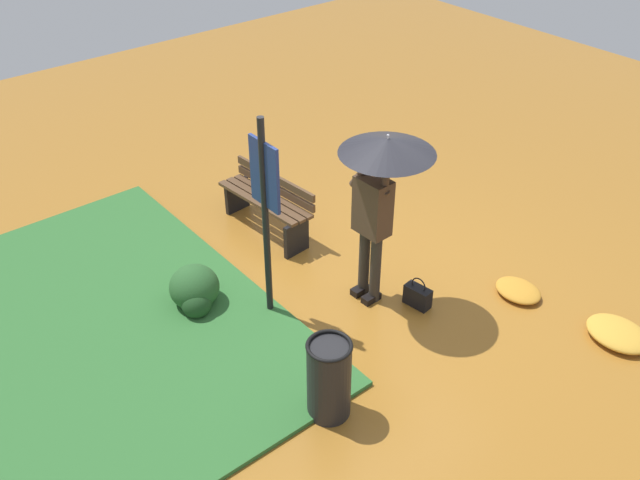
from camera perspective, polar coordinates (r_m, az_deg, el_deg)
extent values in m
plane|color=#9E6623|center=(8.02, 4.54, -3.97)|extent=(18.00, 18.00, 0.00)
cube|color=#2D662D|center=(7.73, -19.53, -7.76)|extent=(4.80, 4.00, 0.05)
cylinder|color=#2D2823|center=(7.71, 3.61, -1.70)|extent=(0.12, 0.12, 0.86)
cylinder|color=#2D2823|center=(7.60, 4.52, -2.32)|extent=(0.12, 0.12, 0.86)
cube|color=black|center=(7.92, 3.29, -4.08)|extent=(0.12, 0.22, 0.08)
cube|color=black|center=(7.82, 4.18, -4.71)|extent=(0.12, 0.22, 0.08)
cube|color=#473323|center=(7.23, 4.30, 2.76)|extent=(0.39, 0.25, 0.64)
sphere|color=beige|center=(7.00, 4.46, 5.96)|extent=(0.20, 0.20, 0.20)
ellipsoid|color=black|center=(6.99, 4.47, 6.18)|extent=(0.20, 0.20, 0.15)
cylinder|color=#473323|center=(7.24, 3.07, 4.81)|extent=(0.18, 0.13, 0.18)
cylinder|color=#473323|center=(7.17, 3.24, 5.28)|extent=(0.24, 0.11, 0.33)
cube|color=black|center=(7.06, 3.84, 6.04)|extent=(0.07, 0.02, 0.14)
cylinder|color=#473323|center=(7.01, 5.32, 3.89)|extent=(0.11, 0.10, 0.09)
cylinder|color=#473323|center=(6.98, 5.33, 4.60)|extent=(0.10, 0.09, 0.23)
cylinder|color=#A5A5AD|center=(6.84, 5.46, 6.92)|extent=(0.02, 0.02, 0.41)
cone|color=black|center=(6.80, 5.50, 7.63)|extent=(0.96, 0.96, 0.16)
sphere|color=#A5A5AD|center=(6.75, 5.56, 8.46)|extent=(0.02, 0.02, 0.02)
cylinder|color=black|center=(7.02, -4.43, 1.38)|extent=(0.07, 0.07, 2.30)
cube|color=navy|center=(6.74, -4.53, 5.33)|extent=(0.44, 0.04, 0.70)
cube|color=silver|center=(6.75, -4.40, 5.39)|extent=(0.38, 0.01, 0.64)
cube|color=black|center=(7.77, 7.93, -4.57)|extent=(0.32, 0.18, 0.24)
torus|color=black|center=(7.67, 8.03, -3.64)|extent=(0.18, 0.04, 0.18)
cube|color=black|center=(9.32, -6.76, 3.62)|extent=(0.09, 0.36, 0.44)
cube|color=black|center=(8.43, -1.93, 0.17)|extent=(0.09, 0.36, 0.44)
cube|color=#513823|center=(8.68, -5.18, 3.05)|extent=(1.40, 0.22, 0.04)
cube|color=#513823|center=(8.74, -4.54, 3.31)|extent=(1.40, 0.22, 0.04)
cube|color=#513823|center=(8.79, -3.90, 3.57)|extent=(1.40, 0.22, 0.04)
cube|color=#513823|center=(8.77, -3.66, 4.24)|extent=(1.40, 0.16, 0.10)
cube|color=#513823|center=(8.70, -3.69, 5.03)|extent=(1.40, 0.16, 0.10)
cylinder|color=black|center=(6.39, 0.73, -11.31)|extent=(0.40, 0.40, 0.80)
torus|color=black|center=(6.09, 0.76, -8.60)|extent=(0.42, 0.42, 0.04)
ellipsoid|color=#285628|center=(7.74, -10.17, -3.79)|extent=(0.54, 0.54, 0.49)
ellipsoid|color=#1E421E|center=(7.65, -10.01, -5.10)|extent=(0.33, 0.33, 0.33)
ellipsoid|color=gold|center=(7.93, 23.06, -7.01)|extent=(0.67, 0.54, 0.15)
ellipsoid|color=#C68428|center=(8.18, 15.80, -3.96)|extent=(0.54, 0.43, 0.12)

